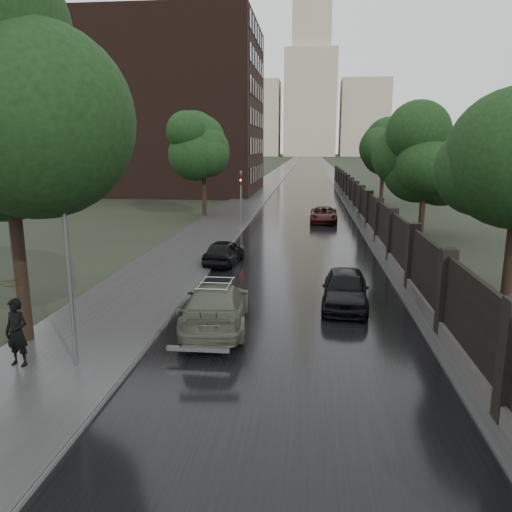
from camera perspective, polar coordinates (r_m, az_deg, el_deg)
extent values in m
plane|color=black|center=(11.37, 3.13, -17.29)|extent=(800.00, 800.00, 0.00)
cube|color=black|center=(199.95, 6.01, 10.71)|extent=(8.00, 420.00, 0.02)
cube|color=#2D2D2D|center=(200.05, 4.27, 10.76)|extent=(4.00, 420.00, 0.16)
cube|color=#2D2D2D|center=(200.01, 7.62, 10.68)|extent=(3.00, 420.00, 0.08)
cube|color=#383533|center=(42.42, 11.65, 4.85)|extent=(0.40, 75.00, 0.50)
cube|color=black|center=(42.28, 11.72, 6.53)|extent=(0.15, 75.00, 2.00)
cube|color=black|center=(80.09, 9.12, 9.17)|extent=(0.45, 0.45, 2.70)
cylinder|color=black|center=(15.32, -25.77, 3.45)|extent=(0.36, 0.36, 7.15)
sphere|color=black|center=(15.20, -26.81, 14.15)|extent=(5.44, 5.44, 5.44)
cylinder|color=black|center=(40.85, -5.98, 8.53)|extent=(0.36, 0.36, 5.85)
sphere|color=black|center=(40.76, -6.05, 11.81)|extent=(4.25, 4.25, 4.25)
cylinder|color=black|center=(32.77, 18.58, 6.73)|extent=(0.36, 0.36, 5.53)
sphere|color=black|center=(32.65, 18.85, 10.59)|extent=(4.08, 4.08, 4.08)
cylinder|color=black|center=(50.45, 14.23, 8.76)|extent=(0.36, 0.36, 5.53)
sphere|color=black|center=(50.37, 14.37, 11.26)|extent=(4.08, 4.08, 4.08)
cylinder|color=#59595E|center=(13.16, -20.56, -2.16)|extent=(0.10, 0.10, 5.00)
cube|color=#59595E|center=(12.80, -21.43, 8.96)|extent=(0.25, 0.12, 0.12)
cylinder|color=#59595E|center=(35.43, -1.71, 5.69)|extent=(0.12, 0.12, 3.00)
imported|color=#59595E|center=(35.26, -1.73, 8.92)|extent=(0.16, 0.20, 1.00)
sphere|color=#FF0C0C|center=(35.12, -1.76, 8.66)|extent=(0.14, 0.14, 0.14)
cube|color=black|center=(64.71, -10.97, 16.04)|extent=(24.00, 18.00, 20.00)
cube|color=tan|center=(312.00, 0.06, 15.39)|extent=(28.00, 22.00, 44.00)
cube|color=tan|center=(311.90, 12.27, 15.12)|extent=(28.00, 22.00, 44.00)
cube|color=tan|center=(310.83, 6.20, 16.81)|extent=(30.00, 30.00, 60.00)
cube|color=tan|center=(316.49, 6.39, 24.05)|extent=(22.00, 22.00, 40.00)
imported|color=#515544|center=(15.89, -4.59, -5.71)|extent=(2.40, 5.00, 1.40)
imported|color=black|center=(24.37, -3.65, 0.48)|extent=(1.80, 3.71, 1.22)
imported|color=black|center=(18.14, 10.16, -3.65)|extent=(1.87, 4.06, 1.35)
imported|color=black|center=(38.12, 7.74, 4.69)|extent=(2.09, 4.35, 1.19)
imported|color=black|center=(14.10, -25.67, -7.88)|extent=(0.71, 0.53, 1.76)
imported|color=black|center=(13.71, -26.21, -2.34)|extent=(1.20, 1.21, 0.94)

